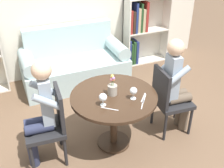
{
  "coord_description": "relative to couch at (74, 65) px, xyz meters",
  "views": [
    {
      "loc": [
        -1.04,
        -2.41,
        2.43
      ],
      "look_at": [
        0.0,
        0.05,
        0.83
      ],
      "focal_mm": 45.0,
      "sensor_mm": 36.0,
      "label": 1
    }
  ],
  "objects": [
    {
      "name": "round_table",
      "position": [
        0.0,
        -1.65,
        0.27
      ],
      "size": [
        0.98,
        0.98,
        0.71
      ],
      "color": "#382619",
      "rests_on": "ground_plane"
    },
    {
      "name": "person_left",
      "position": [
        -0.81,
        -1.58,
        0.36
      ],
      "size": [
        0.43,
        0.36,
        1.25
      ],
      "rotation": [
        0.0,
        0.0,
        -1.65
      ],
      "color": "#282D47",
      "rests_on": "ground_plane"
    },
    {
      "name": "wine_glass_left",
      "position": [
        -0.18,
        -1.78,
        0.49
      ],
      "size": [
        0.09,
        0.09,
        0.14
      ],
      "color": "white",
      "rests_on": "round_table"
    },
    {
      "name": "couch",
      "position": [
        0.0,
        0.0,
        0.0
      ],
      "size": [
        1.69,
        0.8,
        0.92
      ],
      "color": "#A8C1C1",
      "rests_on": "ground_plane"
    },
    {
      "name": "person_right",
      "position": [
        0.81,
        -1.69,
        0.36
      ],
      "size": [
        0.43,
        0.36,
        1.27
      ],
      "rotation": [
        0.0,
        0.0,
        1.5
      ],
      "color": "brown",
      "rests_on": "ground_plane"
    },
    {
      "name": "ground_plane",
      "position": [
        0.0,
        -1.65,
        -0.31
      ],
      "size": [
        16.0,
        16.0,
        0.0
      ],
      "primitive_type": "plane",
      "color": "brown"
    },
    {
      "name": "flower_vase",
      "position": [
        -0.01,
        -1.63,
        0.48
      ],
      "size": [
        0.11,
        0.11,
        0.25
      ],
      "color": "#9E9384",
      "rests_on": "round_table"
    },
    {
      "name": "fork_left_setting",
      "position": [
        0.22,
        -1.93,
        0.4
      ],
      "size": [
        0.12,
        0.16,
        0.0
      ],
      "color": "silver",
      "rests_on": "round_table"
    },
    {
      "name": "wine_glass_right",
      "position": [
        0.17,
        -1.79,
        0.49
      ],
      "size": [
        0.08,
        0.08,
        0.14
      ],
      "color": "white",
      "rests_on": "round_table"
    },
    {
      "name": "bookshelf_right",
      "position": [
        1.36,
        0.27,
        0.33
      ],
      "size": [
        0.83,
        0.28,
        1.24
      ],
      "color": "silver",
      "rests_on": "ground_plane"
    },
    {
      "name": "chair_right",
      "position": [
        0.72,
        -1.68,
        0.18
      ],
      "size": [
        0.45,
        0.45,
        0.9
      ],
      "rotation": [
        0.0,
        0.0,
        1.5
      ],
      "color": "#232326",
      "rests_on": "ground_plane"
    },
    {
      "name": "knife_right_setting",
      "position": [
        0.28,
        -1.85,
        0.4
      ],
      "size": [
        0.13,
        0.16,
        0.0
      ],
      "color": "silver",
      "rests_on": "round_table"
    },
    {
      "name": "chair_left",
      "position": [
        -0.72,
        -1.59,
        0.18
      ],
      "size": [
        0.45,
        0.45,
        0.9
      ],
      "rotation": [
        0.0,
        0.0,
        -1.65
      ],
      "color": "#232326",
      "rests_on": "ground_plane"
    },
    {
      "name": "knife_left_setting",
      "position": [
        -0.14,
        -1.87,
        0.4
      ],
      "size": [
        0.15,
        0.13,
        0.0
      ],
      "color": "silver",
      "rests_on": "round_table"
    },
    {
      "name": "fork_right_setting",
      "position": [
        0.28,
        -1.82,
        0.4
      ],
      "size": [
        0.14,
        0.15,
        0.0
      ],
      "color": "silver",
      "rests_on": "round_table"
    }
  ]
}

